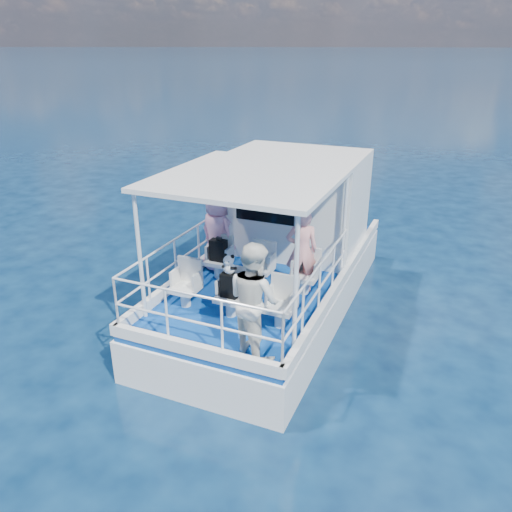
{
  "coord_description": "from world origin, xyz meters",
  "views": [
    {
      "loc": [
        3.35,
        -7.87,
        5.23
      ],
      "look_at": [
        0.17,
        -0.4,
        1.77
      ],
      "focal_mm": 35.0,
      "sensor_mm": 36.0,
      "label": 1
    }
  ],
  "objects_px": {
    "passenger_port_fwd": "(217,233)",
    "passenger_stbd_aft": "(254,300)",
    "panda": "(229,264)",
    "backpack_center": "(229,285)"
  },
  "relations": [
    {
      "from": "passenger_stbd_aft",
      "to": "backpack_center",
      "type": "bearing_deg",
      "value": -13.88
    },
    {
      "from": "panda",
      "to": "passenger_stbd_aft",
      "type": "bearing_deg",
      "value": -45.91
    },
    {
      "from": "passenger_stbd_aft",
      "to": "panda",
      "type": "distance_m",
      "value": 1.17
    },
    {
      "from": "passenger_stbd_aft",
      "to": "backpack_center",
      "type": "relative_size",
      "value": 4.18
    },
    {
      "from": "passenger_stbd_aft",
      "to": "backpack_center",
      "type": "height_order",
      "value": "passenger_stbd_aft"
    },
    {
      "from": "passenger_port_fwd",
      "to": "panda",
      "type": "bearing_deg",
      "value": 139.95
    },
    {
      "from": "passenger_port_fwd",
      "to": "passenger_stbd_aft",
      "type": "relative_size",
      "value": 0.93
    },
    {
      "from": "passenger_port_fwd",
      "to": "backpack_center",
      "type": "xyz_separation_m",
      "value": [
        1.07,
        -1.64,
        -0.23
      ]
    },
    {
      "from": "backpack_center",
      "to": "panda",
      "type": "bearing_deg",
      "value": 105.79
    },
    {
      "from": "passenger_port_fwd",
      "to": "passenger_stbd_aft",
      "type": "xyz_separation_m",
      "value": [
        1.87,
        -2.45,
        0.07
      ]
    }
  ]
}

